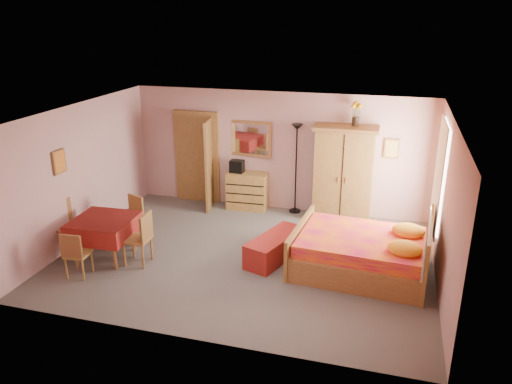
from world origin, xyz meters
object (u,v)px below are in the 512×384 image
(bench, at_px, (275,247))
(chair_south, at_px, (78,253))
(wall_mirror, at_px, (250,139))
(dining_table, at_px, (105,238))
(floor_lamp, at_px, (296,169))
(bed, at_px, (361,242))
(wardrobe, at_px, (344,174))
(chair_east, at_px, (137,238))
(chair_north, at_px, (130,220))
(sunflower_vase, at_px, (356,114))
(chest_of_drawers, at_px, (247,191))
(stereo, at_px, (237,166))
(chair_west, at_px, (69,228))

(bench, bearing_deg, chair_south, -153.91)
(wall_mirror, distance_m, dining_table, 3.81)
(floor_lamp, relative_size, bed, 0.88)
(floor_lamp, distance_m, wardrobe, 1.04)
(wardrobe, height_order, chair_east, wardrobe)
(floor_lamp, distance_m, bed, 2.83)
(wardrobe, xyz_separation_m, bench, (-0.93, -2.12, -0.79))
(floor_lamp, height_order, bed, floor_lamp)
(chair_south, bearing_deg, chair_north, 79.19)
(floor_lamp, distance_m, bench, 2.41)
(wall_mirror, xyz_separation_m, bench, (1.18, -2.41, -1.33))
(bed, height_order, chair_east, bed)
(wardrobe, xyz_separation_m, bed, (0.56, -2.13, -0.49))
(sunflower_vase, height_order, bed, sunflower_vase)
(bench, height_order, chair_north, chair_north)
(bench, xyz_separation_m, dining_table, (-2.93, -0.77, 0.15))
(sunflower_vase, height_order, chair_south, sunflower_vase)
(dining_table, relative_size, chair_north, 1.16)
(chest_of_drawers, bearing_deg, wall_mirror, 87.17)
(bed, relative_size, chair_east, 2.36)
(stereo, bearing_deg, sunflower_vase, 0.42)
(chair_south, bearing_deg, wall_mirror, 60.12)
(floor_lamp, bearing_deg, wardrobe, -9.05)
(floor_lamp, relative_size, wardrobe, 0.97)
(sunflower_vase, height_order, chair_west, sunflower_vase)
(chair_east, bearing_deg, wall_mirror, -21.19)
(dining_table, bearing_deg, chair_east, -3.15)
(stereo, bearing_deg, wardrobe, -1.56)
(floor_lamp, distance_m, sunflower_vase, 1.75)
(wardrobe, distance_m, chair_south, 5.36)
(wardrobe, height_order, dining_table, wardrobe)
(stereo, height_order, bed, stereo)
(dining_table, bearing_deg, sunflower_vase, 36.52)
(floor_lamp, height_order, dining_table, floor_lamp)
(sunflower_vase, height_order, bench, sunflower_vase)
(floor_lamp, relative_size, bench, 1.48)
(stereo, bearing_deg, chair_east, -106.21)
(floor_lamp, distance_m, chair_north, 3.63)
(wall_mirror, xyz_separation_m, chair_east, (-1.10, -3.21, -1.08))
(wardrobe, xyz_separation_m, chair_south, (-3.93, -3.59, -0.60))
(stereo, distance_m, chair_west, 3.75)
(dining_table, xyz_separation_m, chair_north, (0.08, 0.74, 0.06))
(bed, bearing_deg, chair_west, -166.90)
(sunflower_vase, distance_m, bench, 3.19)
(stereo, bearing_deg, floor_lamp, 4.45)
(floor_lamp, xyz_separation_m, bench, (0.11, -2.28, -0.76))
(stereo, height_order, chair_west, stereo)
(wardrobe, bearing_deg, chair_east, -137.68)
(bed, bearing_deg, chest_of_drawers, 144.83)
(floor_lamp, bearing_deg, bed, -55.26)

